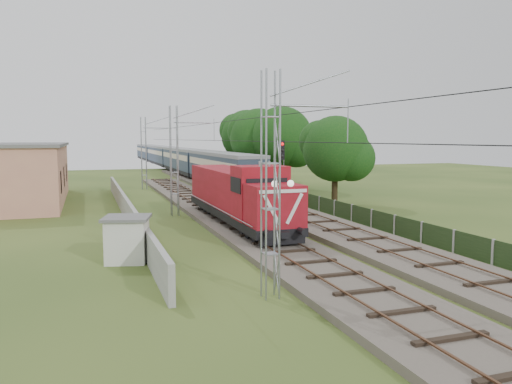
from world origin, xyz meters
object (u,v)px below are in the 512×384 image
object	(u,v)px
locomotive	(237,194)
signal_post	(281,167)
relay_hut	(127,239)
coach_rake	(171,156)

from	to	relation	value
locomotive	signal_post	distance (m)	3.33
locomotive	relay_hut	world-z (taller)	locomotive
locomotive	relay_hut	xyz separation A→B (m)	(-7.40, -6.99, -1.05)
coach_rake	relay_hut	world-z (taller)	coach_rake
locomotive	coach_rake	world-z (taller)	locomotive
locomotive	signal_post	world-z (taller)	signal_post
locomotive	coach_rake	xyz separation A→B (m)	(5.00, 56.52, 0.40)
signal_post	relay_hut	bearing A→B (deg)	-147.08
relay_hut	locomotive	bearing A→B (deg)	43.38
coach_rake	signal_post	bearing A→B (deg)	-92.18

